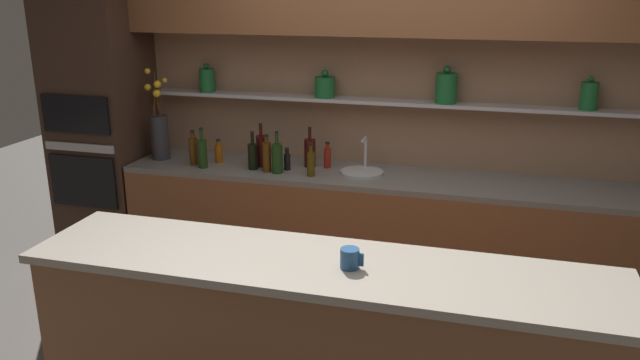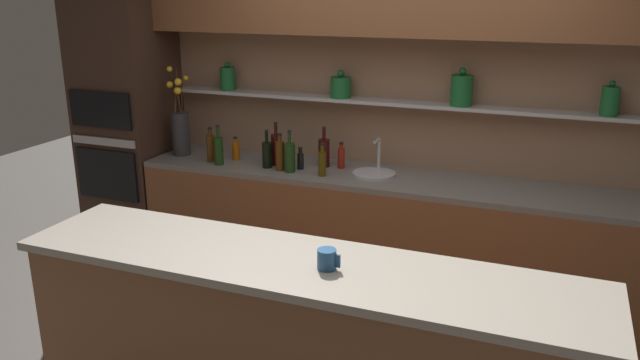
# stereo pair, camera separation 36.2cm
# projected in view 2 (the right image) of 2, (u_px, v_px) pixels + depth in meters

# --- Properties ---
(back_wall_unit) EXTENTS (5.20, 0.44, 2.60)m
(back_wall_unit) POSITION_uv_depth(u_px,v_px,m) (411.00, 82.00, 4.44)
(back_wall_unit) COLOR #937056
(back_wall_unit) RESTS_ON ground_plane
(back_counter_unit) EXTENTS (3.71, 0.62, 0.92)m
(back_counter_unit) POSITION_uv_depth(u_px,v_px,m) (387.00, 237.00, 4.53)
(back_counter_unit) COLOR brown
(back_counter_unit) RESTS_ON ground_plane
(island_counter) EXTENTS (2.72, 0.61, 1.02)m
(island_counter) POSITION_uv_depth(u_px,v_px,m) (300.00, 359.00, 2.96)
(island_counter) COLOR #99603D
(island_counter) RESTS_ON ground_plane
(oven_tower) EXTENTS (0.67, 0.64, 2.12)m
(oven_tower) POSITION_uv_depth(u_px,v_px,m) (130.00, 132.00, 5.13)
(oven_tower) COLOR #3D281E
(oven_tower) RESTS_ON ground_plane
(flower_vase) EXTENTS (0.17, 0.16, 0.70)m
(flower_vase) POSITION_uv_depth(u_px,v_px,m) (180.00, 129.00, 4.91)
(flower_vase) COLOR #2D2D33
(flower_vase) RESTS_ON back_counter_unit
(sink_fixture) EXTENTS (0.31, 0.31, 0.25)m
(sink_fixture) POSITION_uv_depth(u_px,v_px,m) (374.00, 172.00, 4.43)
(sink_fixture) COLOR #B7B7BC
(sink_fixture) RESTS_ON back_counter_unit
(bottle_wine_0) EXTENTS (0.08, 0.08, 0.33)m
(bottle_wine_0) POSITION_uv_depth(u_px,v_px,m) (276.00, 149.00, 4.65)
(bottle_wine_0) COLOR #380C0C
(bottle_wine_0) RESTS_ON back_counter_unit
(bottle_sauce_1) EXTENTS (0.06, 0.06, 0.18)m
(bottle_sauce_1) POSITION_uv_depth(u_px,v_px,m) (236.00, 150.00, 4.81)
(bottle_sauce_1) COLOR #9E4C0A
(bottle_sauce_1) RESTS_ON back_counter_unit
(bottle_spirit_2) EXTENTS (0.06, 0.06, 0.26)m
(bottle_spirit_2) POSITION_uv_depth(u_px,v_px,m) (211.00, 147.00, 4.75)
(bottle_spirit_2) COLOR #4C2D0C
(bottle_spirit_2) RESTS_ON back_counter_unit
(bottle_wine_3) EXTENTS (0.08, 0.08, 0.31)m
(bottle_wine_3) POSITION_uv_depth(u_px,v_px,m) (290.00, 157.00, 4.48)
(bottle_wine_3) COLOR #193814
(bottle_wine_3) RESTS_ON back_counter_unit
(bottle_wine_4) EXTENTS (0.07, 0.07, 0.30)m
(bottle_wine_4) POSITION_uv_depth(u_px,v_px,m) (219.00, 150.00, 4.67)
(bottle_wine_4) COLOR #193814
(bottle_wine_4) RESTS_ON back_counter_unit
(bottle_wine_5) EXTENTS (0.08, 0.08, 0.30)m
(bottle_wine_5) POSITION_uv_depth(u_px,v_px,m) (324.00, 152.00, 4.61)
(bottle_wine_5) COLOR #380C0C
(bottle_wine_5) RESTS_ON back_counter_unit
(bottle_spirit_6) EXTENTS (0.06, 0.06, 0.27)m
(bottle_spirit_6) POSITION_uv_depth(u_px,v_px,m) (280.00, 155.00, 4.52)
(bottle_spirit_6) COLOR #4C2D0C
(bottle_spirit_6) RESTS_ON back_counter_unit
(bottle_sauce_7) EXTENTS (0.05, 0.05, 0.17)m
(bottle_sauce_7) POSITION_uv_depth(u_px,v_px,m) (301.00, 160.00, 4.56)
(bottle_sauce_7) COLOR black
(bottle_sauce_7) RESTS_ON back_counter_unit
(bottle_sauce_8) EXTENTS (0.05, 0.05, 0.19)m
(bottle_sauce_8) POSITION_uv_depth(u_px,v_px,m) (341.00, 157.00, 4.58)
(bottle_sauce_8) COLOR maroon
(bottle_sauce_8) RESTS_ON back_counter_unit
(bottle_wine_9) EXTENTS (0.07, 0.07, 0.28)m
(bottle_wine_9) POSITION_uv_depth(u_px,v_px,m) (267.00, 154.00, 4.59)
(bottle_wine_9) COLOR black
(bottle_wine_9) RESTS_ON back_counter_unit
(bottle_oil_10) EXTENTS (0.05, 0.05, 0.24)m
(bottle_oil_10) POSITION_uv_depth(u_px,v_px,m) (322.00, 163.00, 4.39)
(bottle_oil_10) COLOR #47380A
(bottle_oil_10) RESTS_ON back_counter_unit
(coffee_mug) EXTENTS (0.10, 0.08, 0.09)m
(coffee_mug) POSITION_uv_depth(u_px,v_px,m) (327.00, 259.00, 2.72)
(coffee_mug) COLOR #235184
(coffee_mug) RESTS_ON island_counter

